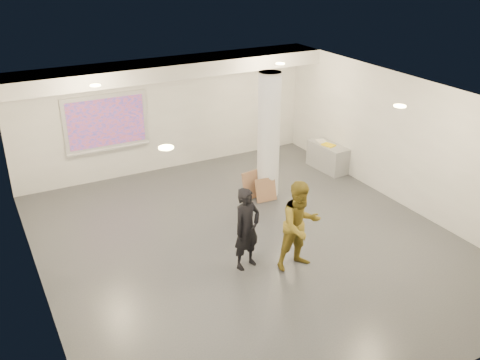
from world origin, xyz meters
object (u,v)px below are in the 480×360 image
projection_screen (106,123)px  man (300,226)px  column (269,136)px  credenza (328,157)px  woman (247,229)px

projection_screen → man: size_ratio=1.20×
column → credenza: (2.22, 0.58, -1.15)m
credenza → woman: size_ratio=0.75×
credenza → projection_screen: bearing=155.0°
credenza → man: size_ratio=0.69×
projection_screen → credenza: bearing=-21.3°
column → woman: column is taller
projection_screen → credenza: 5.83m
column → woman: 3.26m
column → man: column is taller
projection_screen → column: bearing=-40.6°
projection_screen → man: (2.02, -5.63, -0.66)m
column → projection_screen: bearing=139.4°
credenza → man: (-3.30, -3.56, 0.52)m
column → credenza: bearing=14.7°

